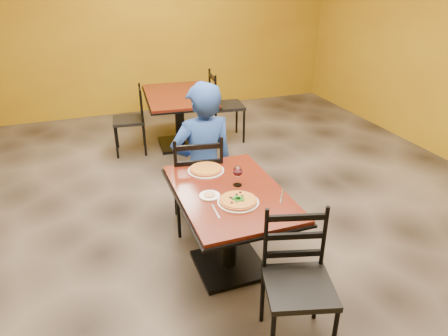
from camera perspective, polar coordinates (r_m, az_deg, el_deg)
name	(u,v)px	position (r m, az deg, el deg)	size (l,w,h in m)	color
floor	(211,235)	(4.01, -1.80, -9.22)	(7.00, 8.00, 0.01)	black
wall_back	(133,23)	(7.23, -12.56, 19.08)	(7.00, 0.01, 3.00)	#A98712
table_main	(230,212)	(3.31, 0.79, -6.07)	(0.83, 1.23, 0.75)	#5B190E
table_second	(179,108)	(5.80, -6.25, 8.34)	(1.01, 1.41, 0.75)	#5B190E
chair_main_near	(299,288)	(2.77, 10.37, -16.01)	(0.43, 0.43, 0.95)	black
chair_main_far	(197,179)	(3.92, -3.77, -1.60)	(0.45, 0.45, 0.99)	black
chair_second_left	(129,121)	(5.72, -13.10, 6.42)	(0.41, 0.41, 0.91)	black
chair_second_right	(227,106)	(6.01, 0.38, 8.59)	(0.46, 0.46, 1.01)	black
diner	(203,148)	(4.12, -2.97, 2.74)	(0.66, 0.43, 1.37)	navy
plate_main	(238,202)	(3.05, 1.97, -4.76)	(0.31, 0.31, 0.01)	white
pizza_main	(238,200)	(3.04, 1.97, -4.50)	(0.28, 0.28, 0.02)	#813109
plate_far	(206,171)	(3.51, -2.52, -0.36)	(0.31, 0.31, 0.01)	white
pizza_far	(206,169)	(3.50, -2.53, -0.13)	(0.28, 0.28, 0.02)	gold
side_plate	(210,196)	(3.13, -2.01, -3.85)	(0.16, 0.16, 0.01)	white
dip	(210,195)	(3.13, -2.02, -3.71)	(0.09, 0.09, 0.01)	tan
wine_glass	(238,175)	(3.24, 1.91, -0.99)	(0.08, 0.08, 0.18)	white
fork	(216,211)	(2.94, -1.15, -6.05)	(0.01, 0.19, 0.00)	silver
knife	(282,196)	(3.16, 8.03, -3.92)	(0.01, 0.21, 0.00)	silver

